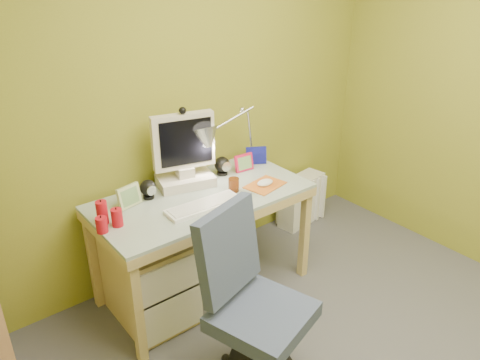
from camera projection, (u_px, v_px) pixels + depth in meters
wall_back at (180, 97)px, 2.91m from camera, size 3.20×0.01×2.40m
slope_ceiling at (158, 33)px, 0.94m from camera, size 1.10×3.20×1.10m
desk at (204, 244)px, 2.95m from camera, size 1.30×0.65×0.70m
monitor at (184, 149)px, 2.83m from camera, size 0.39×0.28×0.48m
speaker_left at (148, 189)px, 2.74m from camera, size 0.10×0.10×0.11m
speaker_right at (222, 166)px, 3.04m from camera, size 0.12×0.12×0.12m
keyboard at (204, 206)px, 2.65m from camera, size 0.45×0.16×0.02m
mousepad at (265, 185)px, 2.92m from camera, size 0.27×0.22×0.01m
mouse at (265, 183)px, 2.91m from camera, size 0.12×0.09×0.04m
amber_tumbler at (234, 185)px, 2.83m from camera, size 0.07×0.07×0.08m
candle_cluster at (105, 216)px, 2.45m from camera, size 0.19×0.17×0.13m
photo_frame_red at (244, 163)px, 3.10m from camera, size 0.13×0.03×0.11m
photo_frame_blue at (256, 155)px, 3.20m from camera, size 0.13×0.09×0.12m
photo_frame_green at (129, 196)px, 2.65m from camera, size 0.15×0.05×0.13m
desk_lamp at (242, 123)px, 3.05m from camera, size 0.59×0.28×0.62m
task_chair at (263, 315)px, 2.23m from camera, size 0.61×0.61×0.89m
radiator at (301, 200)px, 3.80m from camera, size 0.42×0.22×0.40m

